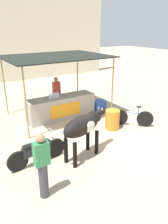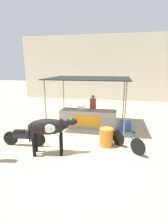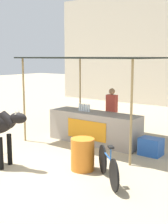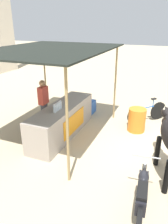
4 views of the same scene
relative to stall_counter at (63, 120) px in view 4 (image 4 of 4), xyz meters
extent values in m
plane|color=tan|center=(0.00, -2.20, -0.48)|extent=(60.00, 60.00, 0.00)
cube|color=#9E9389|center=(0.00, 0.00, 0.00)|extent=(3.00, 0.80, 0.96)
cube|color=orange|center=(0.00, -0.41, 0.00)|extent=(1.40, 0.02, 0.58)
cube|color=black|center=(0.00, 0.30, 2.14)|extent=(4.20, 3.20, 0.04)
cylinder|color=#997F51|center=(-1.89, -1.14, 0.83)|extent=(0.06, 0.06, 2.62)
cylinder|color=#997F51|center=(1.89, -1.14, 0.83)|extent=(0.06, 0.06, 2.62)
cylinder|color=#997F51|center=(1.89, 1.74, 0.83)|extent=(0.06, 0.06, 2.62)
cylinder|color=silver|center=(-0.53, -0.05, 0.59)|extent=(0.07, 0.07, 0.22)
cylinder|color=white|center=(-0.53, -0.05, 0.71)|extent=(0.04, 0.04, 0.03)
cylinder|color=silver|center=(-0.44, -0.05, 0.59)|extent=(0.07, 0.07, 0.22)
cylinder|color=white|center=(-0.44, -0.05, 0.71)|extent=(0.04, 0.04, 0.03)
cylinder|color=silver|center=(-0.35, -0.05, 0.59)|extent=(0.07, 0.07, 0.22)
cylinder|color=white|center=(-0.35, -0.05, 0.71)|extent=(0.04, 0.04, 0.03)
cylinder|color=silver|center=(-0.26, -0.05, 0.59)|extent=(0.07, 0.07, 0.22)
cylinder|color=white|center=(-0.26, -0.05, 0.71)|extent=(0.04, 0.04, 0.03)
cylinder|color=silver|center=(-0.17, -0.05, 0.59)|extent=(0.07, 0.07, 0.22)
cylinder|color=white|center=(-0.17, -0.05, 0.71)|extent=(0.04, 0.04, 0.03)
cylinder|color=#383842|center=(0.16, 0.75, -0.04)|extent=(0.22, 0.22, 0.88)
cube|color=#BF3F33|center=(0.16, 0.75, 0.68)|extent=(0.34, 0.20, 0.56)
sphere|color=#A87A56|center=(0.16, 0.75, 1.07)|extent=(0.20, 0.20, 0.20)
cube|color=blue|center=(1.96, -0.10, -0.24)|extent=(0.60, 0.44, 0.48)
cylinder|color=orange|center=(1.15, -2.10, -0.10)|extent=(0.56, 0.56, 0.76)
cylinder|color=black|center=(-0.53, -2.89, -0.09)|extent=(0.12, 0.12, 0.78)
cylinder|color=black|center=(-1.47, -3.16, -0.09)|extent=(0.12, 0.12, 0.78)
ellipsoid|color=black|center=(-0.09, -2.96, 0.77)|extent=(0.48, 0.33, 0.26)
cone|color=beige|center=(-0.13, -2.90, 0.91)|extent=(0.05, 0.05, 0.10)
cylinder|color=black|center=(-1.59, -2.71, -0.18)|extent=(0.60, 0.13, 0.60)
cube|color=black|center=(-2.19, -2.76, 0.00)|extent=(0.91, 0.26, 0.28)
ellipsoid|color=black|center=(-1.97, -2.75, 0.16)|extent=(0.38, 0.23, 0.20)
cube|color=black|center=(-2.37, -2.78, 0.16)|extent=(0.45, 0.22, 0.10)
cylinder|color=#99999E|center=(-1.64, -2.72, 0.40)|extent=(0.08, 0.55, 0.03)
cylinder|color=#99999E|center=(-1.61, -2.71, 0.02)|extent=(0.21, 0.07, 0.49)
cylinder|color=black|center=(1.63, -1.98, -0.15)|extent=(0.51, 0.48, 0.66)
cylinder|color=black|center=(2.36, -2.67, -0.15)|extent=(0.51, 0.48, 0.66)
cylinder|color=#2659A5|center=(2.00, -2.32, 0.07)|extent=(0.64, 0.61, 0.04)
cylinder|color=#2659A5|center=(2.16, -2.47, 0.19)|extent=(0.03, 0.03, 0.28)
cube|color=black|center=(2.16, -2.47, 0.35)|extent=(0.20, 0.20, 0.04)
camera|label=1|loc=(-4.00, -8.08, 3.27)|focal=35.00mm
camera|label=2|loc=(1.56, -8.88, 2.75)|focal=28.00mm
camera|label=3|loc=(5.41, -7.73, 2.19)|focal=50.00mm
camera|label=4|loc=(-5.45, -2.97, 2.84)|focal=35.00mm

